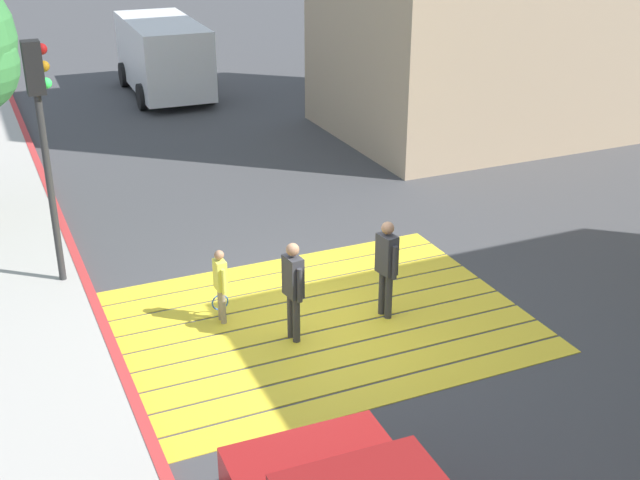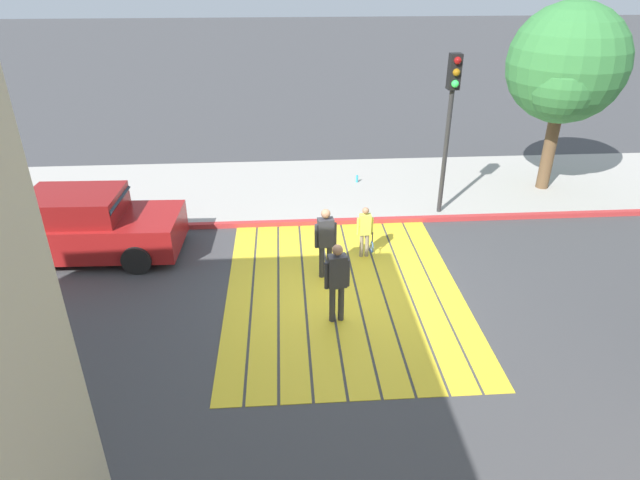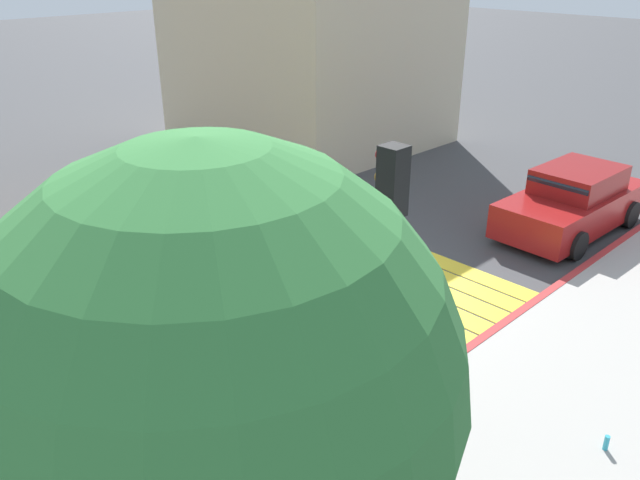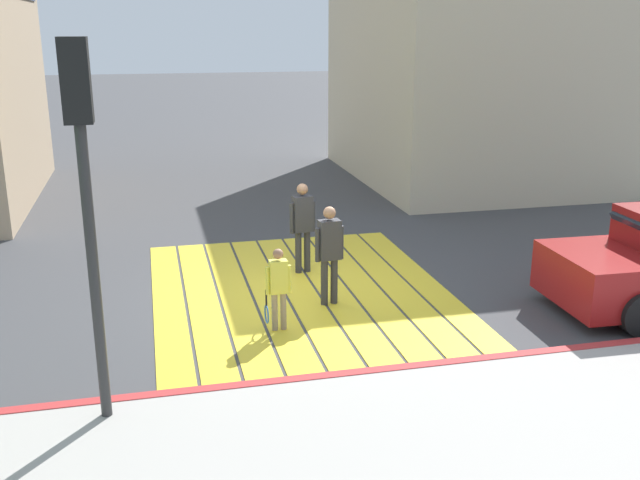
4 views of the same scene
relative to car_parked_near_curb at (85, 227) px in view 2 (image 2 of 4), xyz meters
name	(u,v)px [view 2 (image 2 of 4)]	position (x,y,z in m)	size (l,w,h in m)	color
ground_plane	(343,291)	(2.00, 5.82, -0.73)	(120.00, 120.00, 0.00)	#424244
crosswalk_stripes	(344,291)	(2.00, 5.82, -0.73)	(6.40, 4.90, 0.01)	yellow
sidewalk_west	(324,188)	(-3.60, 5.82, -0.67)	(4.80, 40.00, 0.12)	#ADA8A0
curb_painted	(330,222)	(-1.25, 5.82, -0.67)	(0.16, 40.00, 0.13)	#BC3333
car_parked_near_curb	(85,227)	(0.00, 0.00, 0.00)	(2.08, 4.35, 1.57)	maroon
traffic_light_corner	(451,104)	(-1.58, 8.83, 2.30)	(0.39, 0.28, 4.24)	#2D2D2D
street_tree	(566,67)	(-3.00, 12.33, 2.90)	(3.20, 3.20, 5.32)	brown
water_bottle	(357,179)	(-3.89, 6.88, -0.50)	(0.07, 0.07, 0.22)	#33A5BF
pedestrian_adult_lead	(337,278)	(3.02, 5.57, 0.23)	(0.26, 0.48, 1.66)	#333338
pedestrian_adult_trailing	(326,239)	(1.39, 5.49, 0.21)	(0.25, 0.48, 1.63)	#333338
pedestrian_child_with_racket	(365,230)	(0.55, 6.47, -0.02)	(0.28, 0.39, 1.26)	gray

